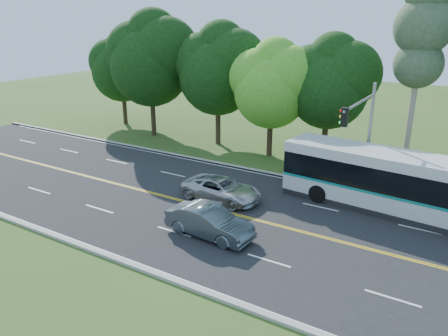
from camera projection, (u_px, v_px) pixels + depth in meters
The scene contains 12 objects.
ground at pixel (218, 210), 25.47m from camera, with size 120.00×120.00×0.00m, color #34541C.
road at pixel (218, 210), 25.46m from camera, with size 60.00×14.00×0.02m, color black.
curb_north at pixel (271, 173), 31.21m from camera, with size 60.00×0.30×0.15m, color #A29E92.
curb_south at pixel (133, 265), 19.68m from camera, with size 60.00×0.30×0.15m, color #A29E92.
grass_verge at pixel (281, 167), 32.71m from camera, with size 60.00×4.00×0.10m, color #34541C.
lane_markings at pixel (216, 209), 25.51m from camera, with size 57.60×13.82×0.00m.
tree_row at pixel (243, 68), 35.57m from camera, with size 44.70×9.10×13.84m.
bougainvillea_hedge at pixel (378, 179), 28.27m from camera, with size 9.50×2.25×1.50m.
traffic_signal at pixel (363, 127), 25.09m from camera, with size 0.42×6.10×7.00m.
transit_bus at pixel (398, 184), 24.61m from camera, with size 13.40×4.05×3.45m.
sedan at pixel (209, 222), 22.22m from camera, with size 1.65×4.73×1.56m, color #545F65.
suv at pixel (222, 189), 26.68m from camera, with size 2.30×4.99×1.39m, color #BABBBF.
Camera 1 is at (12.44, -19.64, 10.69)m, focal length 35.00 mm.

